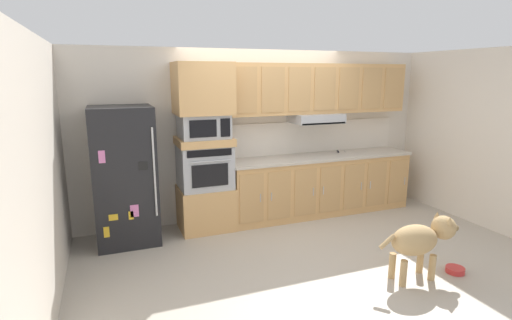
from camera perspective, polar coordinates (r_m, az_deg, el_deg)
The scene contains 17 objects.
ground_plane at distance 5.41m, azimuth 5.05°, elevation -11.08°, with size 9.60×9.60×0.00m, color #B2A899.
back_kitchen_wall at distance 6.06m, azimuth 0.66°, elevation 3.79°, with size 6.20×0.12×2.50m, color beige.
side_panel_left at distance 4.58m, azimuth -27.93°, elevation -0.40°, with size 0.12×7.10×2.50m, color beige.
side_panel_right at distance 6.77m, azimuth 27.14°, elevation 3.33°, with size 0.12×7.10×2.50m, color silver.
refrigerator at distance 5.29m, azimuth -18.42°, elevation -2.17°, with size 0.76×0.73×1.76m.
oven_base_cabinet at distance 5.66m, azimuth -7.25°, elevation -6.83°, with size 0.74×0.62×0.60m, color tan.
built_in_oven at distance 5.49m, azimuth -7.41°, elevation -0.91°, with size 0.70×0.62×0.60m.
appliance_mid_shelf at distance 5.42m, azimuth -7.52°, elevation 2.70°, with size 0.74×0.62×0.10m, color tan.
microwave at distance 5.39m, azimuth -7.57°, elevation 4.89°, with size 0.64×0.54×0.32m.
appliance_upper_cabinet at distance 5.35m, azimuth -7.73°, elevation 10.21°, with size 0.74×0.62×0.68m, color tan.
lower_cabinet_run at distance 6.28m, azimuth 9.23°, elevation -3.63°, with size 2.93×0.63×0.88m.
countertop_slab at distance 6.17m, azimuth 9.35°, elevation 0.49°, with size 2.97×0.64×0.04m, color #BCB2A3.
backsplash_panel at distance 6.37m, azimuth 8.13°, elevation 3.36°, with size 2.97×0.02×0.50m, color silver.
upper_cabinet_with_hood at distance 6.15m, azimuth 9.06°, elevation 9.87°, with size 2.93×0.48×0.88m.
screwdriver at distance 6.46m, azimuth 11.84°, elevation 1.22°, with size 0.16×0.15×0.03m.
dog at distance 4.59m, azimuth 22.76°, elevation -10.44°, with size 1.02×0.34×0.68m.
dog_food_bowl at distance 5.02m, azimuth 26.81°, elevation -13.96°, with size 0.20×0.20×0.06m.
Camera 1 is at (-2.21, -4.46, 2.14)m, focal length 27.71 mm.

